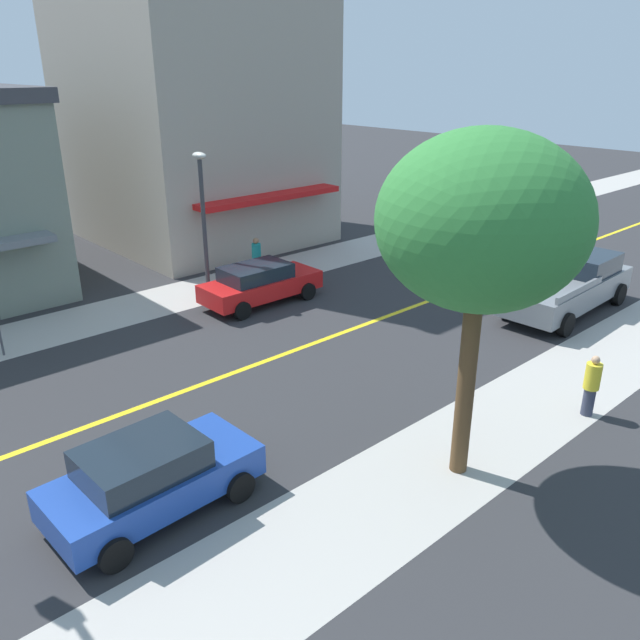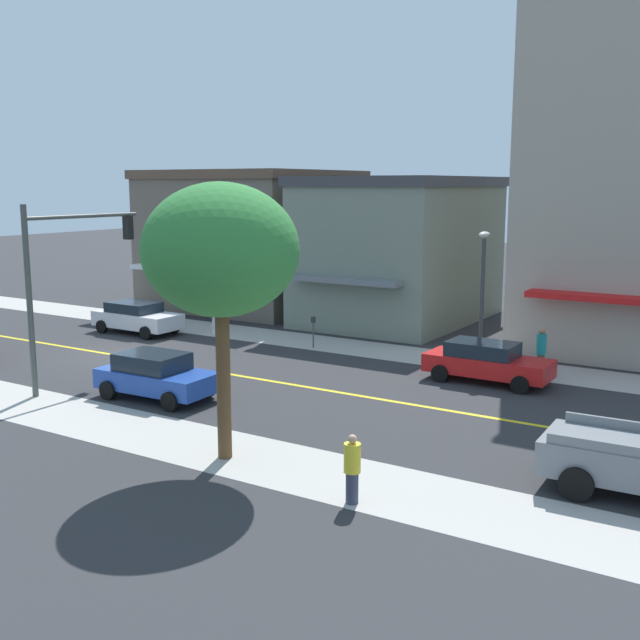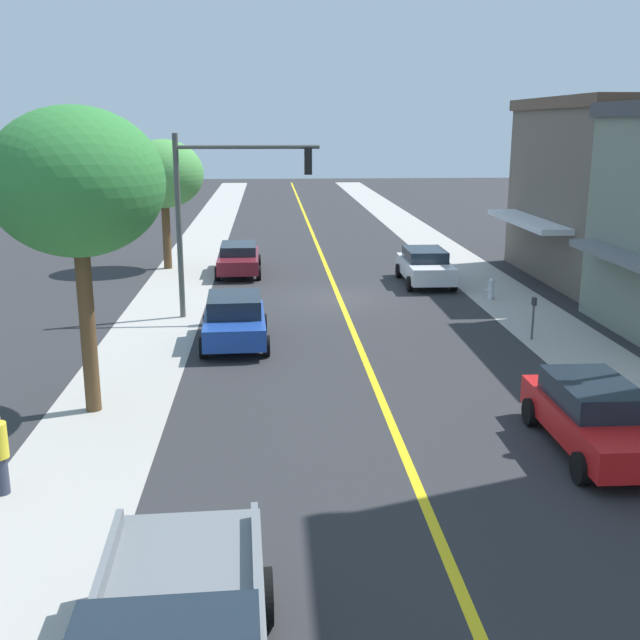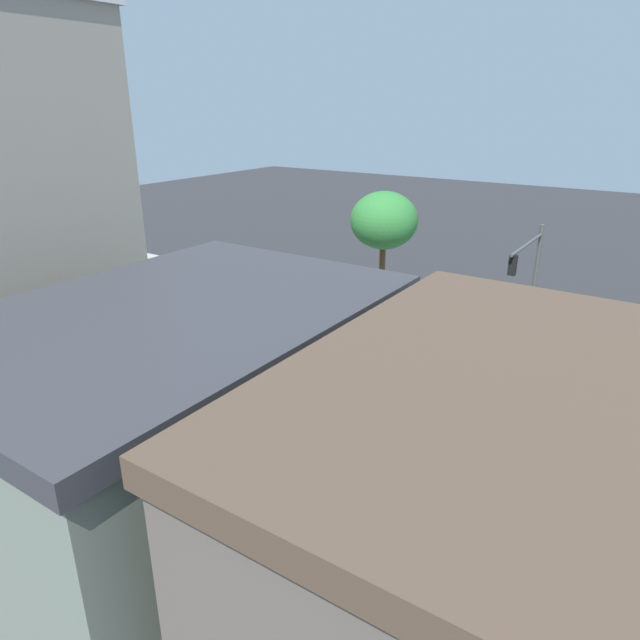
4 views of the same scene
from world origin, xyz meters
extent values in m
plane|color=#2D2D30|center=(0.00, 0.00, 0.00)|extent=(140.00, 140.00, 0.00)
cube|color=#ADA8A0|center=(-6.77, 0.00, 0.00)|extent=(2.97, 126.00, 0.01)
cube|color=#ADA8A0|center=(6.77, 0.00, 0.00)|extent=(2.97, 126.00, 0.01)
cube|color=yellow|center=(0.00, 0.00, 0.00)|extent=(0.20, 126.00, 0.00)
cube|color=#665B51|center=(-14.21, -3.29, 3.72)|extent=(9.81, 10.00, 7.43)
cube|color=brown|center=(-14.21, -3.29, 7.68)|extent=(10.11, 10.30, 0.50)
cube|color=silver|center=(-8.63, -3.29, 2.64)|extent=(1.35, 7.60, 0.24)
cube|color=gray|center=(-14.21, 6.47, 3.52)|extent=(10.86, 7.54, 7.04)
cube|color=#38383D|center=(-14.21, 6.47, 7.29)|extent=(11.16, 7.84, 0.50)
cube|color=slate|center=(-8.31, 6.47, 2.74)|extent=(0.94, 5.73, 0.24)
cube|color=red|center=(-8.18, 18.82, 2.84)|extent=(1.02, 7.27, 0.24)
cylinder|color=brown|center=(7.15, 11.92, 2.01)|extent=(0.37, 0.37, 4.01)
ellipsoid|color=#337F38|center=(7.15, 11.92, 5.52)|extent=(4.02, 4.02, 3.42)
cylinder|color=silver|center=(-6.04, 0.51, 0.33)|extent=(0.24, 0.24, 0.66)
sphere|color=silver|center=(-6.04, 0.51, 0.73)|extent=(0.22, 0.22, 0.22)
cylinder|color=silver|center=(-6.21, 0.51, 0.36)|extent=(0.10, 0.10, 0.10)
cylinder|color=silver|center=(-5.87, 0.51, 0.36)|extent=(0.10, 0.10, 0.10)
cylinder|color=#4C4C51|center=(-5.69, 6.45, 0.57)|extent=(0.07, 0.07, 1.15)
cube|color=#2D2D33|center=(-5.69, 6.45, 1.28)|extent=(0.12, 0.18, 0.26)
cylinder|color=#474C47|center=(5.96, 2.64, 3.25)|extent=(0.20, 0.20, 6.51)
cylinder|color=#474C47|center=(3.47, 2.64, 6.03)|extent=(4.98, 0.14, 0.14)
cube|color=black|center=(1.38, 2.64, 5.53)|extent=(0.26, 0.32, 0.90)
sphere|color=red|center=(1.38, 2.64, 5.83)|extent=(0.20, 0.20, 0.20)
sphere|color=yellow|center=(1.38, 2.64, 5.53)|extent=(0.20, 0.20, 0.20)
sphere|color=green|center=(1.38, 2.64, 5.23)|extent=(0.20, 0.20, 0.20)
cylinder|color=#38383D|center=(-6.04, 14.03, 2.55)|extent=(0.16, 0.16, 5.10)
ellipsoid|color=silver|center=(-6.04, 14.03, 5.25)|extent=(0.70, 0.36, 0.24)
cube|color=red|center=(-4.07, 15.08, 0.64)|extent=(1.78, 4.54, 0.65)
cube|color=#19232D|center=(-4.07, 14.85, 1.23)|extent=(1.56, 2.46, 0.52)
cylinder|color=black|center=(-4.94, 16.58, 0.32)|extent=(0.22, 0.64, 0.64)
cylinder|color=black|center=(-3.19, 16.57, 0.32)|extent=(0.22, 0.64, 0.64)
cylinder|color=black|center=(-4.96, 13.59, 0.32)|extent=(0.22, 0.64, 0.64)
cylinder|color=black|center=(-3.20, 13.58, 0.32)|extent=(0.22, 0.64, 0.64)
cube|color=silver|center=(-4.01, -2.61, 0.68)|extent=(1.92, 4.52, 0.71)
cube|color=#19232D|center=(-4.01, -2.84, 1.27)|extent=(1.67, 2.45, 0.48)
cylinder|color=black|center=(-4.93, -1.12, 0.32)|extent=(0.23, 0.64, 0.64)
cylinder|color=black|center=(-3.06, -1.14, 0.32)|extent=(0.23, 0.64, 0.64)
cube|color=black|center=(-4.13, 29.55, 0.69)|extent=(1.94, 4.39, 0.74)
cube|color=#19232D|center=(-4.12, 29.33, 1.28)|extent=(1.65, 2.40, 0.44)
cylinder|color=black|center=(-5.07, 30.94, 0.32)|extent=(0.25, 0.65, 0.64)
cylinder|color=black|center=(-3.30, 31.01, 0.32)|extent=(0.25, 0.65, 0.64)
cylinder|color=black|center=(-4.96, 28.09, 0.32)|extent=(0.25, 0.65, 0.64)
cylinder|color=black|center=(-3.19, 28.16, 0.32)|extent=(0.25, 0.65, 0.64)
cube|color=#1E429E|center=(3.92, 6.37, 0.65)|extent=(2.02, 4.18, 0.66)
cube|color=#19232D|center=(3.93, 6.17, 1.26)|extent=(1.73, 2.28, 0.57)
cylinder|color=black|center=(2.93, 7.70, 0.32)|extent=(0.24, 0.65, 0.64)
cylinder|color=black|center=(4.81, 7.76, 0.32)|extent=(0.24, 0.65, 0.64)
cylinder|color=black|center=(3.03, 4.98, 0.32)|extent=(0.24, 0.65, 0.64)
cylinder|color=black|center=(4.91, 5.05, 0.32)|extent=(0.24, 0.65, 0.64)
cube|color=slate|center=(3.92, 22.58, 0.82)|extent=(2.30, 6.23, 0.83)
cube|color=#19232D|center=(3.88, 23.68, 1.58)|extent=(1.99, 2.29, 0.70)
cube|color=slate|center=(3.01, 21.31, 1.35)|extent=(0.22, 3.20, 0.24)
cube|color=slate|center=(4.92, 21.38, 1.35)|extent=(0.22, 3.20, 0.24)
cylinder|color=black|center=(2.81, 24.63, 0.40)|extent=(0.31, 0.81, 0.80)
cylinder|color=black|center=(4.89, 24.71, 0.40)|extent=(0.31, 0.81, 0.80)
cylinder|color=black|center=(2.96, 20.44, 0.40)|extent=(0.31, 0.81, 0.80)
cylinder|color=black|center=(5.04, 20.52, 0.40)|extent=(0.31, 0.81, 0.80)
cylinder|color=#33384C|center=(7.92, 16.25, 0.37)|extent=(0.29, 0.29, 0.74)
cylinder|color=yellow|center=(7.92, 16.25, 1.08)|extent=(0.39, 0.39, 0.68)
sphere|color=tan|center=(7.92, 16.25, 1.52)|extent=(0.21, 0.21, 0.21)
cylinder|color=brown|center=(-6.11, 16.41, 0.42)|extent=(0.28, 0.28, 0.84)
cylinder|color=teal|center=(-6.11, 16.41, 1.22)|extent=(0.37, 0.37, 0.76)
sphere|color=#936B4C|center=(-6.11, 16.41, 1.72)|extent=(0.24, 0.24, 0.24)
camera|label=1|loc=(13.72, 1.88, 8.23)|focal=35.49mm
camera|label=2|loc=(22.22, 24.39, 7.17)|focal=43.02mm
camera|label=3|loc=(2.79, 29.81, 6.79)|focal=42.81mm
camera|label=4|loc=(-22.86, -3.59, 12.09)|focal=31.81mm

